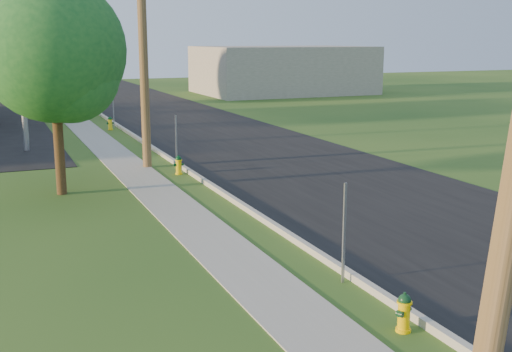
{
  "coord_description": "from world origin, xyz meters",
  "views": [
    {
      "loc": [
        -5.89,
        -6.06,
        4.68
      ],
      "look_at": [
        0.0,
        8.0,
        1.4
      ],
      "focal_mm": 45.0,
      "sensor_mm": 36.0,
      "label": 1
    }
  ],
  "objects_px": {
    "hydrant_mid": "(179,165)",
    "hydrant_far": "(110,123)",
    "utility_pole_far": "(76,36)",
    "utility_pole_mid": "(143,30)",
    "tree_verge": "(57,56)",
    "hydrant_near": "(404,312)",
    "price_pylon": "(17,19)"
  },
  "relations": [
    {
      "from": "hydrant_mid",
      "to": "hydrant_far",
      "type": "xyz_separation_m",
      "value": [
        -0.2,
        12.15,
        0.02
      ]
    },
    {
      "from": "utility_pole_far",
      "to": "hydrant_far",
      "type": "distance_m",
      "value": 8.77
    },
    {
      "from": "utility_pole_far",
      "to": "hydrant_mid",
      "type": "distance_m",
      "value": 20.2
    },
    {
      "from": "hydrant_mid",
      "to": "utility_pole_mid",
      "type": "bearing_deg",
      "value": 113.16
    },
    {
      "from": "utility_pole_mid",
      "to": "utility_pole_far",
      "type": "bearing_deg",
      "value": 90.0
    },
    {
      "from": "hydrant_far",
      "to": "hydrant_mid",
      "type": "bearing_deg",
      "value": -89.04
    },
    {
      "from": "utility_pole_far",
      "to": "tree_verge",
      "type": "relative_size",
      "value": 1.46
    },
    {
      "from": "hydrant_near",
      "to": "hydrant_far",
      "type": "xyz_separation_m",
      "value": [
        -0.15,
        25.51,
        0.02
      ]
    },
    {
      "from": "hydrant_near",
      "to": "utility_pole_far",
      "type": "bearing_deg",
      "value": 91.16
    },
    {
      "from": "utility_pole_mid",
      "to": "hydrant_near",
      "type": "bearing_deg",
      "value": -87.45
    },
    {
      "from": "utility_pole_far",
      "to": "hydrant_far",
      "type": "bearing_deg",
      "value": -86.08
    },
    {
      "from": "hydrant_near",
      "to": "hydrant_mid",
      "type": "relative_size",
      "value": 0.99
    },
    {
      "from": "hydrant_near",
      "to": "hydrant_far",
      "type": "height_order",
      "value": "hydrant_far"
    },
    {
      "from": "price_pylon",
      "to": "hydrant_mid",
      "type": "height_order",
      "value": "price_pylon"
    },
    {
      "from": "hydrant_mid",
      "to": "hydrant_near",
      "type": "bearing_deg",
      "value": -90.21
    },
    {
      "from": "utility_pole_mid",
      "to": "utility_pole_far",
      "type": "distance_m",
      "value": 18.0
    },
    {
      "from": "tree_verge",
      "to": "utility_pole_mid",
      "type": "bearing_deg",
      "value": 44.0
    },
    {
      "from": "hydrant_near",
      "to": "hydrant_mid",
      "type": "bearing_deg",
      "value": 89.79
    },
    {
      "from": "utility_pole_far",
      "to": "tree_verge",
      "type": "bearing_deg",
      "value": -98.86
    },
    {
      "from": "price_pylon",
      "to": "hydrant_far",
      "type": "distance_m",
      "value": 8.36
    },
    {
      "from": "utility_pole_far",
      "to": "price_pylon",
      "type": "xyz_separation_m",
      "value": [
        -3.9,
        -12.5,
        0.63
      ]
    },
    {
      "from": "utility_pole_mid",
      "to": "hydrant_mid",
      "type": "bearing_deg",
      "value": -66.84
    },
    {
      "from": "utility_pole_far",
      "to": "hydrant_near",
      "type": "distance_m",
      "value": 33.36
    },
    {
      "from": "utility_pole_mid",
      "to": "utility_pole_far",
      "type": "xyz_separation_m",
      "value": [
        0.0,
        18.0,
        -0.15
      ]
    },
    {
      "from": "utility_pole_mid",
      "to": "utility_pole_far",
      "type": "height_order",
      "value": "utility_pole_mid"
    },
    {
      "from": "price_pylon",
      "to": "tree_verge",
      "type": "distance_m",
      "value": 8.8
    },
    {
      "from": "utility_pole_mid",
      "to": "tree_verge",
      "type": "xyz_separation_m",
      "value": [
        -3.3,
        -3.19,
        -0.78
      ]
    },
    {
      "from": "utility_pole_far",
      "to": "price_pylon",
      "type": "height_order",
      "value": "utility_pole_far"
    },
    {
      "from": "hydrant_near",
      "to": "utility_pole_mid",
      "type": "bearing_deg",
      "value": 92.55
    },
    {
      "from": "hydrant_near",
      "to": "price_pylon",
      "type": "bearing_deg",
      "value": 102.54
    },
    {
      "from": "price_pylon",
      "to": "hydrant_far",
      "type": "bearing_deg",
      "value": 48.32
    },
    {
      "from": "utility_pole_mid",
      "to": "price_pylon",
      "type": "xyz_separation_m",
      "value": [
        -3.9,
        5.5,
        0.48
      ]
    }
  ]
}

